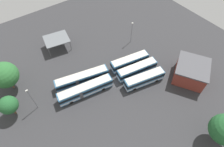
{
  "coord_description": "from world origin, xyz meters",
  "views": [
    {
      "loc": [
        -17.86,
        -24.44,
        43.0
      ],
      "look_at": [
        1.24,
        1.94,
        1.48
      ],
      "focal_mm": 29.23,
      "sensor_mm": 36.0,
      "label": 1
    }
  ],
  "objects_px": {
    "bus_row1_slot2": "(130,62)",
    "bus_row0_slot1": "(85,90)",
    "bus_row1_slot1": "(137,69)",
    "depot_building": "(191,72)",
    "bus_row0_slot2": "(82,78)",
    "tree_south_edge": "(5,75)",
    "lamp_post_near_entrance": "(32,99)",
    "lamp_post_far_corner": "(132,32)",
    "maintenance_shelter": "(56,39)",
    "bus_row1_slot0": "(144,79)",
    "tree_east_edge": "(8,105)"
  },
  "relations": [
    {
      "from": "lamp_post_far_corner",
      "to": "tree_east_edge",
      "type": "xyz_separation_m",
      "value": [
        -40.97,
        -3.67,
        0.03
      ]
    },
    {
      "from": "bus_row1_slot0",
      "to": "lamp_post_near_entrance",
      "type": "relative_size",
      "value": 1.47
    },
    {
      "from": "depot_building",
      "to": "tree_east_edge",
      "type": "height_order",
      "value": "tree_east_edge"
    },
    {
      "from": "bus_row0_slot2",
      "to": "lamp_post_near_entrance",
      "type": "relative_size",
      "value": 1.87
    },
    {
      "from": "bus_row0_slot2",
      "to": "lamp_post_far_corner",
      "type": "distance_m",
      "value": 22.95
    },
    {
      "from": "tree_east_edge",
      "to": "depot_building",
      "type": "bearing_deg",
      "value": -22.06
    },
    {
      "from": "bus_row0_slot2",
      "to": "tree_south_edge",
      "type": "xyz_separation_m",
      "value": [
        -16.68,
        9.77,
        4.02
      ]
    },
    {
      "from": "bus_row1_slot2",
      "to": "bus_row0_slot1",
      "type": "bearing_deg",
      "value": -176.9
    },
    {
      "from": "bus_row1_slot0",
      "to": "maintenance_shelter",
      "type": "relative_size",
      "value": 1.4
    },
    {
      "from": "bus_row0_slot2",
      "to": "lamp_post_near_entrance",
      "type": "height_order",
      "value": "lamp_post_near_entrance"
    },
    {
      "from": "bus_row0_slot2",
      "to": "bus_row1_slot2",
      "type": "relative_size",
      "value": 1.26
    },
    {
      "from": "depot_building",
      "to": "maintenance_shelter",
      "type": "bearing_deg",
      "value": 126.72
    },
    {
      "from": "depot_building",
      "to": "lamp_post_far_corner",
      "type": "xyz_separation_m",
      "value": [
        -3.89,
        21.85,
        1.71
      ]
    },
    {
      "from": "lamp_post_far_corner",
      "to": "tree_south_edge",
      "type": "distance_m",
      "value": 39.17
    },
    {
      "from": "bus_row1_slot0",
      "to": "lamp_post_near_entrance",
      "type": "xyz_separation_m",
      "value": [
        -27.67,
        10.29,
        2.71
      ]
    },
    {
      "from": "lamp_post_near_entrance",
      "to": "tree_east_edge",
      "type": "height_order",
      "value": "lamp_post_near_entrance"
    },
    {
      "from": "bus_row0_slot1",
      "to": "bus_row1_slot0",
      "type": "bearing_deg",
      "value": -23.48
    },
    {
      "from": "bus_row1_slot1",
      "to": "tree_south_edge",
      "type": "bearing_deg",
      "value": 152.47
    },
    {
      "from": "bus_row0_slot2",
      "to": "maintenance_shelter",
      "type": "relative_size",
      "value": 1.78
    },
    {
      "from": "lamp_post_far_corner",
      "to": "tree_south_edge",
      "type": "xyz_separation_m",
      "value": [
        -38.88,
        4.56,
        1.46
      ]
    },
    {
      "from": "bus_row1_slot2",
      "to": "depot_building",
      "type": "xyz_separation_m",
      "value": [
        11.13,
        -13.69,
        0.85
      ]
    },
    {
      "from": "bus_row1_slot0",
      "to": "tree_south_edge",
      "type": "bearing_deg",
      "value": 146.71
    },
    {
      "from": "maintenance_shelter",
      "to": "tree_east_edge",
      "type": "relative_size",
      "value": 1.3
    },
    {
      "from": "bus_row0_slot1",
      "to": "tree_east_edge",
      "type": "distance_m",
      "value": 18.61
    },
    {
      "from": "lamp_post_far_corner",
      "to": "depot_building",
      "type": "bearing_deg",
      "value": -79.89
    },
    {
      "from": "bus_row0_slot1",
      "to": "tree_south_edge",
      "type": "distance_m",
      "value": 21.02
    },
    {
      "from": "bus_row1_slot1",
      "to": "depot_building",
      "type": "relative_size",
      "value": 1.0
    },
    {
      "from": "lamp_post_near_entrance",
      "to": "bus_row1_slot2",
      "type": "bearing_deg",
      "value": -5.62
    },
    {
      "from": "bus_row0_slot2",
      "to": "bus_row1_slot1",
      "type": "relative_size",
      "value": 1.23
    },
    {
      "from": "depot_building",
      "to": "bus_row1_slot2",
      "type": "bearing_deg",
      "value": 129.11
    },
    {
      "from": "lamp_post_far_corner",
      "to": "tree_south_edge",
      "type": "bearing_deg",
      "value": 173.32
    },
    {
      "from": "bus_row0_slot2",
      "to": "lamp_post_far_corner",
      "type": "relative_size",
      "value": 1.94
    },
    {
      "from": "bus_row0_slot1",
      "to": "lamp_post_near_entrance",
      "type": "relative_size",
      "value": 1.87
    },
    {
      "from": "bus_row1_slot2",
      "to": "maintenance_shelter",
      "type": "relative_size",
      "value": 1.41
    },
    {
      "from": "bus_row0_slot2",
      "to": "bus_row1_slot0",
      "type": "relative_size",
      "value": 1.27
    },
    {
      "from": "bus_row1_slot1",
      "to": "lamp_post_near_entrance",
      "type": "bearing_deg",
      "value": 167.16
    },
    {
      "from": "lamp_post_far_corner",
      "to": "maintenance_shelter",
      "type": "bearing_deg",
      "value": 150.61
    },
    {
      "from": "depot_building",
      "to": "tree_south_edge",
      "type": "distance_m",
      "value": 50.36
    },
    {
      "from": "bus_row1_slot0",
      "to": "bus_row1_slot1",
      "type": "xyz_separation_m",
      "value": [
        0.61,
        3.85,
        0.0
      ]
    },
    {
      "from": "bus_row0_slot1",
      "to": "lamp_post_near_entrance",
      "type": "height_order",
      "value": "lamp_post_near_entrance"
    },
    {
      "from": "bus_row1_slot2",
      "to": "bus_row0_slot2",
      "type": "bearing_deg",
      "value": 168.89
    },
    {
      "from": "maintenance_shelter",
      "to": "bus_row1_slot0",
      "type": "bearing_deg",
      "value": -64.39
    },
    {
      "from": "bus_row0_slot2",
      "to": "lamp_post_far_corner",
      "type": "xyz_separation_m",
      "value": [
        22.2,
        5.22,
        2.55
      ]
    },
    {
      "from": "bus_row1_slot0",
      "to": "bus_row1_slot2",
      "type": "height_order",
      "value": "same"
    },
    {
      "from": "bus_row0_slot2",
      "to": "tree_east_edge",
      "type": "relative_size",
      "value": 2.3
    },
    {
      "from": "bus_row0_slot1",
      "to": "lamp_post_far_corner",
      "type": "height_order",
      "value": "lamp_post_far_corner"
    },
    {
      "from": "bus_row0_slot2",
      "to": "lamp_post_near_entrance",
      "type": "xyz_separation_m",
      "value": [
        -13.58,
        -0.13,
        2.71
      ]
    },
    {
      "from": "bus_row0_slot2",
      "to": "bus_row1_slot0",
      "type": "distance_m",
      "value": 17.52
    },
    {
      "from": "maintenance_shelter",
      "to": "tree_south_edge",
      "type": "relative_size",
      "value": 0.93
    },
    {
      "from": "bus_row1_slot1",
      "to": "lamp_post_far_corner",
      "type": "xyz_separation_m",
      "value": [
        7.5,
        11.79,
        2.55
      ]
    }
  ]
}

